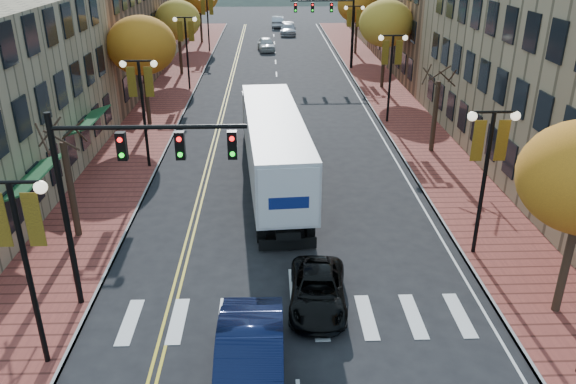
{
  "coord_description": "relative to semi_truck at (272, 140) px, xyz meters",
  "views": [
    {
      "loc": [
        -0.71,
        -13.57,
        11.72
      ],
      "look_at": [
        0.01,
        7.59,
        2.2
      ],
      "focal_mm": 35.0,
      "sensor_mm": 36.0,
      "label": 1
    }
  ],
  "objects": [
    {
      "name": "lamp_right_c",
      "position": [
        8.1,
        28.08,
        1.97
      ],
      "size": [
        1.96,
        0.36,
        6.05
      ],
      "color": "black",
      "rests_on": "ground"
    },
    {
      "name": "traffic_mast_near",
      "position": [
        -4.88,
        -10.92,
        2.6
      ],
      "size": [
        6.1,
        0.35,
        7.0
      ],
      "color": "black",
      "rests_on": "ground"
    },
    {
      "name": "navy_sedan",
      "position": [
        -0.76,
        -15.1,
        -1.43
      ],
      "size": [
        1.93,
        5.44,
        1.79
      ],
      "primitive_type": "imported",
      "rotation": [
        0.0,
        0.0,
        -0.01
      ],
      "color": "black",
      "rests_on": "ground"
    },
    {
      "name": "tree_left_c",
      "position": [
        -8.4,
        26.08,
        2.73
      ],
      "size": [
        4.16,
        4.16,
        6.69
      ],
      "color": "#382619",
      "rests_on": "sidewalk_left"
    },
    {
      "name": "lamp_left_c",
      "position": [
        -6.9,
        20.08,
        1.97
      ],
      "size": [
        1.96,
        0.36,
        6.05
      ],
      "color": "black",
      "rests_on": "ground"
    },
    {
      "name": "tree_right_c",
      "position": [
        9.6,
        20.08,
        3.12
      ],
      "size": [
        4.48,
        4.48,
        7.21
      ],
      "color": "#382619",
      "rests_on": "sidewalk_right"
    },
    {
      "name": "ground",
      "position": [
        0.6,
        -13.92,
        -2.32
      ],
      "size": [
        200.0,
        200.0,
        0.0
      ],
      "primitive_type": "plane",
      "color": "black",
      "rests_on": "ground"
    },
    {
      "name": "tree_left_a",
      "position": [
        -8.4,
        -5.92,
        -0.07
      ],
      "size": [
        0.28,
        0.28,
        4.2
      ],
      "color": "#382619",
      "rests_on": "sidewalk_left"
    },
    {
      "name": "building_left_far",
      "position": [
        -16.4,
        47.08,
        2.43
      ],
      "size": [
        12.0,
        26.0,
        9.5
      ],
      "primitive_type": "cube",
      "color": "#9E8966",
      "rests_on": "ground"
    },
    {
      "name": "tree_left_b",
      "position": [
        -8.4,
        10.08,
        3.12
      ],
      "size": [
        4.48,
        4.48,
        7.21
      ],
      "color": "#382619",
      "rests_on": "sidewalk_left"
    },
    {
      "name": "traffic_mast_far",
      "position": [
        6.07,
        28.08,
        2.6
      ],
      "size": [
        6.1,
        0.34,
        7.0
      ],
      "color": "black",
      "rests_on": "ground"
    },
    {
      "name": "sidewalk_right",
      "position": [
        9.6,
        18.58,
        -2.25
      ],
      "size": [
        4.0,
        85.0,
        0.15
      ],
      "primitive_type": "cube",
      "color": "brown",
      "rests_on": "ground"
    },
    {
      "name": "tree_right_d",
      "position": [
        9.6,
        36.08,
        2.96
      ],
      "size": [
        4.35,
        4.35,
        7.0
      ],
      "color": "#382619",
      "rests_on": "sidewalk_right"
    },
    {
      "name": "semi_truck",
      "position": [
        0.0,
        0.0,
        0.0
      ],
      "size": [
        3.73,
        16.06,
        3.98
      ],
      "rotation": [
        0.0,
        0.0,
        0.08
      ],
      "color": "black",
      "rests_on": "ground"
    },
    {
      "name": "car_far_oncoming",
      "position": [
        1.31,
        57.95,
        -1.53
      ],
      "size": [
        1.92,
        4.91,
        1.59
      ],
      "primitive_type": "imported",
      "rotation": [
        0.0,
        0.0,
        3.09
      ],
      "color": "#B4B4BC",
      "rests_on": "ground"
    },
    {
      "name": "black_suv",
      "position": [
        1.48,
        -11.15,
        -1.74
      ],
      "size": [
        2.24,
        4.33,
        1.17
      ],
      "primitive_type": "imported",
      "rotation": [
        0.0,
        0.0,
        -0.07
      ],
      "color": "black",
      "rests_on": "ground"
    },
    {
      "name": "sidewalk_left",
      "position": [
        -8.4,
        18.58,
        -2.25
      ],
      "size": [
        4.0,
        85.0,
        0.15
      ],
      "primitive_type": "cube",
      "color": "brown",
      "rests_on": "ground"
    },
    {
      "name": "tree_right_b",
      "position": [
        9.6,
        4.08,
        -0.07
      ],
      "size": [
        0.28,
        0.28,
        4.2
      ],
      "color": "#382619",
      "rests_on": "sidewalk_right"
    },
    {
      "name": "lamp_left_d",
      "position": [
        -6.9,
        38.08,
        1.97
      ],
      "size": [
        1.96,
        0.36,
        6.05
      ],
      "color": "black",
      "rests_on": "ground"
    },
    {
      "name": "lamp_right_a",
      "position": [
        8.1,
        -7.92,
        1.97
      ],
      "size": [
        1.96,
        0.36,
        6.05
      ],
      "color": "black",
      "rests_on": "ground"
    },
    {
      "name": "car_far_silver",
      "position": [
        2.55,
        50.71,
        -1.59
      ],
      "size": [
        2.26,
        5.14,
        1.47
      ],
      "primitive_type": "imported",
      "rotation": [
        0.0,
        0.0,
        -0.04
      ],
      "color": "#A9A8B0",
      "rests_on": "ground"
    },
    {
      "name": "lamp_left_b",
      "position": [
        -6.9,
        2.08,
        1.97
      ],
      "size": [
        1.96,
        0.36,
        6.05
      ],
      "color": "black",
      "rests_on": "ground"
    },
    {
      "name": "lamp_right_b",
      "position": [
        8.1,
        10.08,
        1.97
      ],
      "size": [
        1.96,
        0.36,
        6.05
      ],
      "color": "black",
      "rests_on": "ground"
    },
    {
      "name": "lamp_left_a",
      "position": [
        -6.9,
        -13.92,
        1.97
      ],
      "size": [
        1.96,
        0.36,
        6.05
      ],
      "color": "black",
      "rests_on": "ground"
    },
    {
      "name": "building_left_mid",
      "position": [
        -16.4,
        22.08,
        3.18
      ],
      "size": [
        12.0,
        24.0,
        11.0
      ],
      "primitive_type": "cube",
      "color": "brown",
      "rests_on": "ground"
    },
    {
      "name": "car_far_white",
      "position": [
        -0.41,
        38.74,
        -1.57
      ],
      "size": [
        2.24,
        4.6,
        1.51
      ],
      "primitive_type": "imported",
      "rotation": [
        0.0,
        0.0,
        0.11
      ],
      "color": "silver",
      "rests_on": "ground"
    },
    {
      "name": "building_right_mid",
      "position": [
        19.1,
        28.08,
        2.68
      ],
      "size": [
        15.0,
        24.0,
        10.0
      ],
      "primitive_type": "cube",
      "color": "brown",
      "rests_on": "ground"
    }
  ]
}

